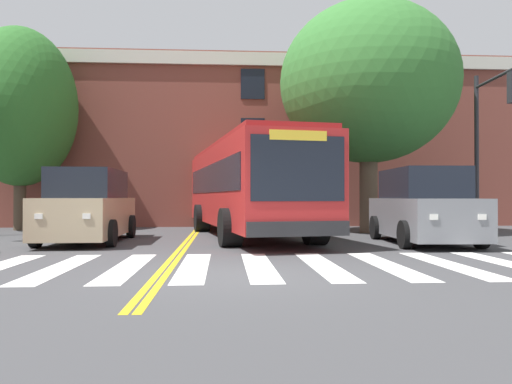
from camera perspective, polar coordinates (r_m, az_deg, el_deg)
ground_plane at (r=8.89m, az=-2.11°, el=-9.48°), size 120.00×120.00×0.00m
crosswalk at (r=10.02m, az=0.34°, el=-8.44°), size 16.05×4.28×0.01m
lane_line_yellow_inner at (r=23.97m, az=-6.54°, el=-3.85°), size 0.12×36.00×0.01m
lane_line_yellow_outer at (r=23.96m, az=-6.15°, el=-3.85°), size 0.12×36.00×0.01m
city_bus at (r=17.52m, az=-1.08°, el=0.75°), size 4.50×12.05×3.21m
car_tan_near_lane at (r=16.04m, az=-18.57°, el=-1.69°), size 2.30×5.22×2.21m
car_grey_far_lane at (r=15.56m, az=18.51°, el=-1.73°), size 2.44×5.03×2.22m
car_white_behind_bus at (r=25.66m, az=-0.98°, el=-1.85°), size 2.12×4.77×1.78m
traffic_light_near_corner at (r=19.41m, az=25.25°, el=7.02°), size 0.45×2.98×5.89m
street_tree_curbside_large at (r=20.09m, az=12.71°, el=12.03°), size 9.54×9.55×8.87m
street_tree_curbside_small at (r=23.16m, az=-25.33°, el=8.75°), size 5.12×5.62×8.41m
building_facade at (r=26.57m, az=-0.81°, el=5.29°), size 36.25×6.90×8.17m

